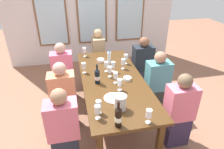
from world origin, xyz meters
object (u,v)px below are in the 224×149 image
dining_table (113,83)px  wine_glass_11 (84,66)px  wine_bottle_0 (118,117)px  wine_glass_9 (113,65)px  wine_bottle_1 (97,76)px  wine_glass_5 (123,62)px  metal_pitcher (120,102)px  seated_person_1 (157,84)px  water_bottle (109,58)px  wine_glass_7 (84,51)px  seated_person_3 (179,112)px  wine_glass_0 (120,83)px  wine_glass_2 (110,70)px  tasting_bowl_0 (127,79)px  seated_person_5 (142,66)px  wine_glass_6 (97,110)px  white_plate_0 (113,98)px  seated_person_4 (63,73)px  seated_person_0 (63,98)px  wine_glass_3 (149,114)px  wine_glass_1 (126,57)px  seated_person_6 (99,55)px  wine_glass_8 (116,76)px  wine_glass_4 (99,105)px  wine_glass_10 (106,65)px  tasting_bowl_1 (101,60)px

dining_table → wine_glass_11: wine_glass_11 is taller
wine_bottle_0 → wine_glass_9: size_ratio=1.83×
wine_bottle_1 → wine_glass_5: (0.49, 0.38, 0.01)m
metal_pitcher → seated_person_1: bearing=42.4°
water_bottle → wine_glass_7: size_ratio=1.38×
metal_pitcher → seated_person_3: seated_person_3 is taller
wine_glass_0 → wine_glass_2: bearing=98.1°
tasting_bowl_0 → seated_person_5: (0.55, 0.83, -0.24)m
wine_glass_0 → wine_glass_6: 0.65m
wine_bottle_0 → seated_person_1: (0.92, 1.04, -0.34)m
wine_bottle_1 → tasting_bowl_0: wine_bottle_1 is taller
metal_pitcher → wine_bottle_0: bearing=-108.3°
white_plate_0 → wine_glass_9: 0.76m
tasting_bowl_0 → wine_bottle_0: bearing=-111.5°
wine_bottle_0 → seated_person_4: (-0.60, 1.77, -0.34)m
tasting_bowl_0 → seated_person_0: 1.00m
wine_bottle_1 → metal_pitcher: bearing=-74.9°
wine_bottle_1 → wine_glass_0: 0.37m
wine_glass_6 → water_bottle: bearing=73.4°
wine_glass_9 → seated_person_4: 1.03m
metal_pitcher → wine_glass_3: size_ratio=1.09×
wine_bottle_1 → dining_table: bearing=16.7°
wine_glass_1 → seated_person_0: bearing=-154.5°
wine_glass_6 → seated_person_6: bearing=81.2°
seated_person_5 → wine_glass_8: bearing=-130.5°
wine_glass_4 → seated_person_6: (0.33, 2.21, -0.34)m
seated_person_1 → water_bottle: bearing=144.7°
dining_table → wine_glass_0: wine_glass_0 is taller
wine_glass_7 → wine_glass_10: same height
wine_bottle_0 → wine_glass_0: 0.71m
white_plate_0 → tasting_bowl_1: bearing=88.8°
seated_person_6 → wine_glass_2: bearing=-91.2°
tasting_bowl_0 → wine_glass_2: wine_glass_2 is taller
seated_person_4 → seated_person_6: (0.76, 0.70, 0.00)m
seated_person_0 → seated_person_5: 1.72m
wine_glass_9 → seated_person_6: bearing=92.8°
wine_glass_3 → wine_glass_0: bearing=101.9°
wine_bottle_0 → wine_glass_11: (-0.25, 1.31, -0.01)m
wine_glass_1 → wine_glass_5: (-0.10, -0.18, 0.00)m
wine_glass_0 → wine_glass_3: (0.15, -0.70, 0.00)m
seated_person_1 → seated_person_5: same height
seated_person_4 → wine_glass_9: bearing=-32.2°
wine_glass_1 → seated_person_4: seated_person_4 is taller
wine_glass_4 → seated_person_0: (-0.43, 0.71, -0.34)m
wine_glass_2 → seated_person_6: 1.42m
wine_glass_7 → seated_person_3: 2.02m
white_plate_0 → wine_bottle_0: size_ratio=0.78×
tasting_bowl_0 → wine_glass_7: (-0.54, 1.03, 0.09)m
wine_glass_8 → wine_glass_10: 0.39m
metal_pitcher → seated_person_3: (0.83, 0.02, -0.31)m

